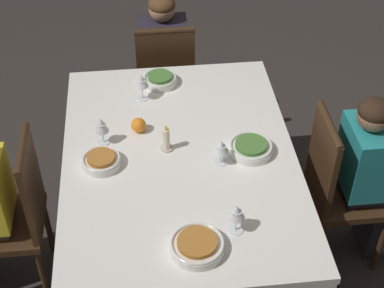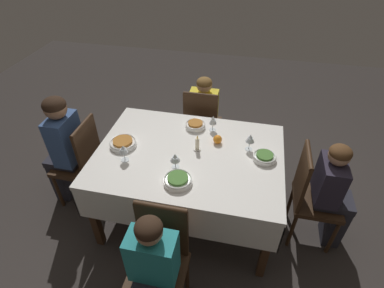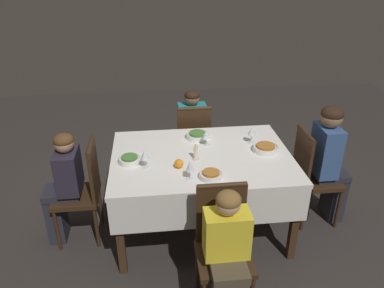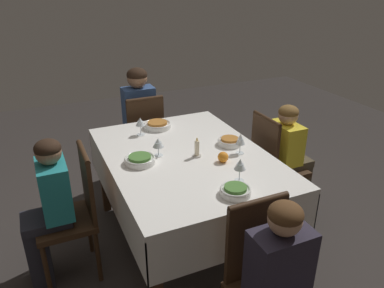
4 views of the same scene
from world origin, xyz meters
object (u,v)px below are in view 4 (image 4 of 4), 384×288
object	(u,v)px
candle_centerpiece	(197,150)
chair_north	(273,163)
bowl_south	(140,160)
person_child_yellow	(290,155)
orange_fruit	(223,157)
wine_glass_south	(158,143)
wine_glass_west	(140,122)
dining_table	(186,166)
chair_south	(74,209)
chair_west	(144,136)
bowl_north	(230,141)
wine_glass_north	(240,140)
bowl_east	(235,191)
person_child_teal	(48,208)
wine_glass_east	(240,165)
bowl_west	(157,125)
person_adult_denim	(138,117)
chair_east	(265,278)

from	to	relation	value
candle_centerpiece	chair_north	bearing A→B (deg)	97.48
bowl_south	candle_centerpiece	size ratio (longest dim) A/B	1.46
person_child_yellow	orange_fruit	distance (m)	0.87
bowl_south	wine_glass_south	bearing A→B (deg)	110.85
wine_glass_west	orange_fruit	world-z (taller)	wine_glass_west
dining_table	chair_south	bearing A→B (deg)	-91.57
chair_west	wine_glass_west	xyz separation A→B (m)	(0.54, -0.18, 0.37)
bowl_north	wine_glass_north	distance (m)	0.18
bowl_east	candle_centerpiece	distance (m)	0.55
bowl_north	wine_glass_north	world-z (taller)	wine_glass_north
chair_north	chair_south	size ratio (longest dim) A/B	1.00
dining_table	chair_south	world-z (taller)	chair_south
wine_glass_west	bowl_north	world-z (taller)	wine_glass_west
wine_glass_west	wine_glass_north	bearing A→B (deg)	41.47
person_child_teal	person_child_yellow	bearing A→B (deg)	90.53
dining_table	candle_centerpiece	distance (m)	0.17
wine_glass_east	bowl_west	bearing A→B (deg)	-170.58
chair_west	bowl_east	bearing A→B (deg)	92.23
chair_south	wine_glass_east	world-z (taller)	chair_south
orange_fruit	candle_centerpiece	bearing A→B (deg)	-139.86
dining_table	bowl_east	size ratio (longest dim) A/B	8.32
person_child_yellow	wine_glass_north	world-z (taller)	person_child_yellow
person_child_yellow	person_child_teal	size ratio (longest dim) A/B	0.96
bowl_west	wine_glass_south	distance (m)	0.53
person_adult_denim	person_child_teal	size ratio (longest dim) A/B	1.12
wine_glass_east	person_adult_denim	bearing A→B (deg)	-174.21
dining_table	bowl_south	size ratio (longest dim) A/B	7.25
wine_glass_east	orange_fruit	world-z (taller)	wine_glass_east
chair_south	wine_glass_south	bearing A→B (deg)	93.94
wine_glass_north	dining_table	bearing A→B (deg)	-111.23
bowl_east	wine_glass_east	world-z (taller)	wine_glass_east
wine_glass_west	bowl_south	xyz separation A→B (m)	(0.48, -0.15, -0.08)
chair_west	person_adult_denim	xyz separation A→B (m)	(-0.15, -0.00, 0.15)
chair_south	bowl_south	bearing A→B (deg)	88.02
person_adult_denim	wine_glass_north	distance (m)	1.39
person_child_yellow	bowl_south	bearing A→B (deg)	91.49
chair_west	wine_glass_west	world-z (taller)	chair_west
chair_west	bowl_east	world-z (taller)	chair_west
wine_glass_west	chair_east	bearing A→B (deg)	7.16
wine_glass_south	candle_centerpiece	distance (m)	0.28
bowl_east	wine_glass_north	xyz separation A→B (m)	(-0.47, 0.31, 0.08)
person_child_yellow	orange_fruit	xyz separation A→B (m)	(0.25, -0.79, 0.26)
candle_centerpiece	wine_glass_east	bearing A→B (deg)	13.04
wine_glass_west	bowl_north	size ratio (longest dim) A/B	0.81
chair_south	person_child_yellow	bearing A→B (deg)	90.58
orange_fruit	chair_east	bearing A→B (deg)	-12.82
person_child_teal	bowl_west	xyz separation A→B (m)	(-0.55, 0.96, 0.23)
chair_west	chair_north	world-z (taller)	same
wine_glass_south	person_child_teal	bearing A→B (deg)	-86.86
chair_east	chair_west	bearing A→B (deg)	90.35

